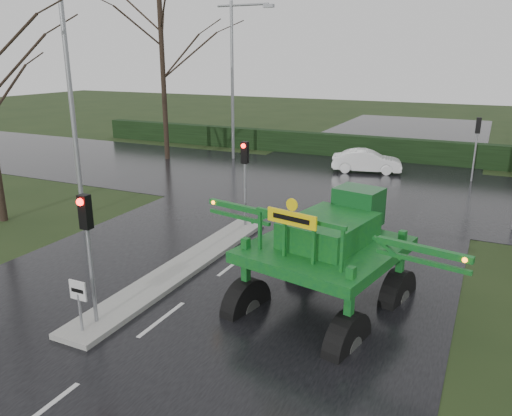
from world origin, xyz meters
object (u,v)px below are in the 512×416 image
at_px(keep_left_sign, 79,298).
at_px(street_light_left_near, 74,74).
at_px(traffic_signal_mid, 245,166).
at_px(street_light_left_far, 236,67).
at_px(traffic_signal_near, 87,232).
at_px(crop_sprayer, 250,237).
at_px(white_sedan, 366,172).
at_px(traffic_signal_far, 477,135).

xyz_separation_m(keep_left_sign, street_light_left_near, (-6.89, 7.50, 4.93)).
bearing_deg(traffic_signal_mid, street_light_left_far, 118.86).
xyz_separation_m(keep_left_sign, traffic_signal_mid, (0.00, 8.99, 1.53)).
bearing_deg(street_light_left_near, traffic_signal_near, -45.47).
height_order(traffic_signal_mid, crop_sprayer, crop_sprayer).
bearing_deg(keep_left_sign, street_light_left_far, 107.78).
bearing_deg(street_light_left_far, traffic_signal_near, -71.83).
height_order(traffic_signal_near, white_sedan, traffic_signal_near).
distance_m(traffic_signal_near, traffic_signal_far, 22.42).
bearing_deg(traffic_signal_far, keep_left_sign, 70.07).
distance_m(traffic_signal_far, crop_sprayer, 18.89).
height_order(crop_sprayer, white_sedan, crop_sprayer).
bearing_deg(traffic_signal_mid, traffic_signal_near, -90.00).
distance_m(keep_left_sign, traffic_signal_near, 1.61).
relative_size(traffic_signal_mid, traffic_signal_far, 1.00).
bearing_deg(keep_left_sign, street_light_left_near, 132.59).
bearing_deg(traffic_signal_far, white_sedan, 3.12).
xyz_separation_m(traffic_signal_near, street_light_left_far, (-6.89, 21.01, 3.40)).
bearing_deg(street_light_left_near, keep_left_sign, -47.41).
height_order(traffic_signal_mid, street_light_left_far, street_light_left_far).
relative_size(traffic_signal_mid, street_light_left_far, 0.35).
relative_size(keep_left_sign, street_light_left_far, 0.14).
xyz_separation_m(street_light_left_far, crop_sprayer, (9.96, -18.27, -3.95)).
height_order(traffic_signal_near, traffic_signal_far, same).
height_order(traffic_signal_far, street_light_left_far, street_light_left_far).
bearing_deg(traffic_signal_near, white_sedan, 84.56).
distance_m(traffic_signal_mid, street_light_left_far, 14.68).
xyz_separation_m(traffic_signal_near, white_sedan, (1.97, 20.70, -2.59)).
height_order(street_light_left_far, crop_sprayer, street_light_left_far).
height_order(traffic_signal_far, street_light_left_near, street_light_left_near).
relative_size(traffic_signal_near, street_light_left_far, 0.35).
height_order(street_light_left_far, white_sedan, street_light_left_far).
distance_m(street_light_left_near, white_sedan, 17.38).
xyz_separation_m(traffic_signal_mid, street_light_left_near, (-6.89, -1.49, 3.40)).
relative_size(keep_left_sign, traffic_signal_far, 0.38).
relative_size(street_light_left_near, crop_sprayer, 1.32).
bearing_deg(street_light_left_far, street_light_left_near, -90.00).
relative_size(street_light_left_near, white_sedan, 2.47).
height_order(traffic_signal_mid, street_light_left_near, street_light_left_near).
bearing_deg(traffic_signal_near, crop_sprayer, 41.84).
xyz_separation_m(street_light_left_far, white_sedan, (8.87, -0.31, -5.99)).
relative_size(traffic_signal_near, crop_sprayer, 0.46).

